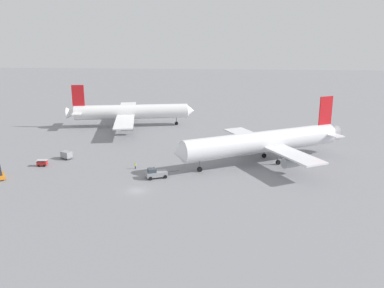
{
  "coord_description": "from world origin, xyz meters",
  "views": [
    {
      "loc": [
        19.5,
        -86.45,
        35.29
      ],
      "look_at": [
        10.42,
        26.22,
        4.0
      ],
      "focal_mm": 38.75,
      "sensor_mm": 36.0,
      "label": 1
    }
  ],
  "objects_px": {
    "pushback_tug": "(156,173)",
    "ground_crew_ramp_agent_by_cones": "(135,166)",
    "airliner_at_gate_left": "(130,112)",
    "gse_container_dolly_flat": "(66,155)",
    "gse_baggage_cart_near_cluster": "(42,163)",
    "gse_belt_loader_portside": "(1,176)",
    "airliner_being_pushed": "(263,142)"
  },
  "relations": [
    {
      "from": "gse_baggage_cart_near_cluster",
      "to": "gse_belt_loader_portside",
      "type": "xyz_separation_m",
      "value": [
        -5.94,
        -10.38,
        -0.04
      ]
    },
    {
      "from": "gse_baggage_cart_near_cluster",
      "to": "ground_crew_ramp_agent_by_cones",
      "type": "relative_size",
      "value": 1.74
    },
    {
      "from": "airliner_at_gate_left",
      "to": "pushback_tug",
      "type": "bearing_deg",
      "value": -71.3
    },
    {
      "from": "pushback_tug",
      "to": "gse_baggage_cart_near_cluster",
      "type": "xyz_separation_m",
      "value": [
        -31.84,
        6.6,
        -0.32
      ]
    },
    {
      "from": "pushback_tug",
      "to": "gse_belt_loader_portside",
      "type": "relative_size",
      "value": 1.71
    },
    {
      "from": "ground_crew_ramp_agent_by_cones",
      "to": "gse_baggage_cart_near_cluster",
      "type": "bearing_deg",
      "value": 179.37
    },
    {
      "from": "airliner_at_gate_left",
      "to": "gse_baggage_cart_near_cluster",
      "type": "height_order",
      "value": "airliner_at_gate_left"
    },
    {
      "from": "airliner_at_gate_left",
      "to": "ground_crew_ramp_agent_by_cones",
      "type": "xyz_separation_m",
      "value": [
        12.31,
        -49.19,
        -4.51
      ]
    },
    {
      "from": "airliner_at_gate_left",
      "to": "pushback_tug",
      "type": "distance_m",
      "value": 58.76
    },
    {
      "from": "gse_belt_loader_portside",
      "to": "gse_container_dolly_flat",
      "type": "height_order",
      "value": "gse_belt_loader_portside"
    },
    {
      "from": "airliner_being_pushed",
      "to": "ground_crew_ramp_agent_by_cones",
      "type": "height_order",
      "value": "airliner_being_pushed"
    },
    {
      "from": "airliner_being_pushed",
      "to": "gse_belt_loader_portside",
      "type": "bearing_deg",
      "value": -164.3
    },
    {
      "from": "airliner_at_gate_left",
      "to": "pushback_tug",
      "type": "relative_size",
      "value": 6.13
    },
    {
      "from": "airliner_at_gate_left",
      "to": "gse_belt_loader_portside",
      "type": "xyz_separation_m",
      "value": [
        -18.99,
        -59.3,
        -4.53
      ]
    },
    {
      "from": "pushback_tug",
      "to": "gse_baggage_cart_near_cluster",
      "type": "height_order",
      "value": "pushback_tug"
    },
    {
      "from": "gse_container_dolly_flat",
      "to": "airliner_being_pushed",
      "type": "bearing_deg",
      "value": 1.14
    },
    {
      "from": "pushback_tug",
      "to": "gse_container_dolly_flat",
      "type": "bearing_deg",
      "value": 154.25
    },
    {
      "from": "gse_container_dolly_flat",
      "to": "gse_baggage_cart_near_cluster",
      "type": "bearing_deg",
      "value": -121.26
    },
    {
      "from": "airliner_at_gate_left",
      "to": "gse_container_dolly_flat",
      "type": "xyz_separation_m",
      "value": [
        -8.94,
        -42.14,
        -4.18
      ]
    },
    {
      "from": "pushback_tug",
      "to": "ground_crew_ramp_agent_by_cones",
      "type": "height_order",
      "value": "pushback_tug"
    },
    {
      "from": "gse_container_dolly_flat",
      "to": "gse_belt_loader_portside",
      "type": "bearing_deg",
      "value": -120.37
    },
    {
      "from": "airliner_at_gate_left",
      "to": "gse_baggage_cart_near_cluster",
      "type": "relative_size",
      "value": 17.62
    },
    {
      "from": "gse_belt_loader_portside",
      "to": "gse_container_dolly_flat",
      "type": "xyz_separation_m",
      "value": [
        10.06,
        17.16,
        0.35
      ]
    },
    {
      "from": "pushback_tug",
      "to": "gse_container_dolly_flat",
      "type": "relative_size",
      "value": 2.13
    },
    {
      "from": "airliner_at_gate_left",
      "to": "ground_crew_ramp_agent_by_cones",
      "type": "height_order",
      "value": "airliner_at_gate_left"
    },
    {
      "from": "gse_belt_loader_portside",
      "to": "ground_crew_ramp_agent_by_cones",
      "type": "relative_size",
      "value": 2.92
    },
    {
      "from": "airliner_at_gate_left",
      "to": "airliner_being_pushed",
      "type": "xyz_separation_m",
      "value": [
        45.92,
        -41.05,
        0.43
      ]
    },
    {
      "from": "airliner_being_pushed",
      "to": "pushback_tug",
      "type": "height_order",
      "value": "airliner_being_pushed"
    },
    {
      "from": "airliner_being_pushed",
      "to": "gse_baggage_cart_near_cluster",
      "type": "height_order",
      "value": "airliner_being_pushed"
    },
    {
      "from": "gse_container_dolly_flat",
      "to": "ground_crew_ramp_agent_by_cones",
      "type": "height_order",
      "value": "gse_container_dolly_flat"
    },
    {
      "from": "gse_baggage_cart_near_cluster",
      "to": "gse_container_dolly_flat",
      "type": "height_order",
      "value": "gse_container_dolly_flat"
    },
    {
      "from": "airliner_being_pushed",
      "to": "pushback_tug",
      "type": "relative_size",
      "value": 5.83
    }
  ]
}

